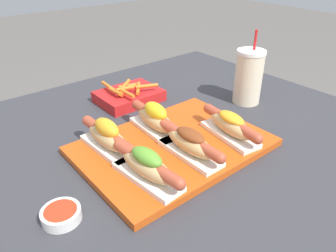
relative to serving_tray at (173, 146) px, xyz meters
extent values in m
cube|color=#333338|center=(0.02, 0.03, -0.37)|extent=(1.21, 1.08, 0.73)
cube|color=#CC4C14|center=(0.00, 0.00, 0.00)|extent=(0.46, 0.32, 0.02)
cube|color=white|center=(-0.13, -0.07, 0.02)|extent=(0.07, 0.17, 0.01)
ellipsoid|color=tan|center=(-0.13, -0.07, 0.04)|extent=(0.06, 0.15, 0.04)
cylinder|color=#AD472D|center=(-0.13, -0.07, 0.05)|extent=(0.04, 0.19, 0.03)
sphere|color=#AD472D|center=(-0.12, -0.17, 0.05)|extent=(0.03, 0.03, 0.03)
sphere|color=#AD472D|center=(-0.14, 0.02, 0.05)|extent=(0.03, 0.03, 0.03)
ellipsoid|color=#5B992D|center=(-0.13, -0.07, 0.07)|extent=(0.05, 0.09, 0.03)
cube|color=white|center=(0.00, -0.06, 0.02)|extent=(0.06, 0.17, 0.01)
ellipsoid|color=tan|center=(0.00, -0.06, 0.04)|extent=(0.05, 0.15, 0.04)
cylinder|color=#AD472D|center=(0.00, -0.06, 0.05)|extent=(0.03, 0.19, 0.03)
sphere|color=#AD472D|center=(0.00, -0.16, 0.05)|extent=(0.03, 0.03, 0.03)
sphere|color=#AD472D|center=(0.00, 0.03, 0.05)|extent=(0.03, 0.03, 0.03)
ellipsoid|color=brown|center=(0.00, -0.06, 0.06)|extent=(0.04, 0.08, 0.02)
cube|color=white|center=(0.13, -0.07, 0.02)|extent=(0.08, 0.18, 0.01)
ellipsoid|color=tan|center=(0.13, -0.07, 0.04)|extent=(0.07, 0.15, 0.04)
cylinder|color=#AD472D|center=(0.13, -0.07, 0.05)|extent=(0.05, 0.19, 0.03)
sphere|color=#AD472D|center=(0.12, -0.16, 0.05)|extent=(0.03, 0.03, 0.03)
sphere|color=#AD472D|center=(0.15, 0.02, 0.05)|extent=(0.03, 0.03, 0.03)
ellipsoid|color=gold|center=(0.13, -0.07, 0.06)|extent=(0.05, 0.09, 0.02)
cube|color=white|center=(-0.14, 0.08, 0.02)|extent=(0.07, 0.17, 0.01)
ellipsoid|color=tan|center=(-0.14, 0.08, 0.04)|extent=(0.05, 0.15, 0.04)
cylinder|color=#AD472D|center=(-0.14, 0.08, 0.05)|extent=(0.03, 0.19, 0.03)
sphere|color=#AD472D|center=(-0.13, -0.02, 0.05)|extent=(0.03, 0.03, 0.03)
sphere|color=#AD472D|center=(-0.14, 0.17, 0.05)|extent=(0.03, 0.03, 0.03)
ellipsoid|color=gold|center=(-0.14, 0.08, 0.07)|extent=(0.04, 0.08, 0.04)
cube|color=white|center=(0.00, 0.07, 0.02)|extent=(0.07, 0.17, 0.01)
ellipsoid|color=tan|center=(0.00, 0.07, 0.04)|extent=(0.06, 0.15, 0.04)
cylinder|color=#AD472D|center=(0.00, 0.07, 0.05)|extent=(0.04, 0.19, 0.03)
sphere|color=#AD472D|center=(0.00, -0.02, 0.05)|extent=(0.03, 0.03, 0.03)
sphere|color=#AD472D|center=(0.01, 0.17, 0.05)|extent=(0.03, 0.03, 0.03)
ellipsoid|color=yellow|center=(0.00, 0.07, 0.07)|extent=(0.04, 0.08, 0.04)
cylinder|color=silver|center=(-0.31, -0.05, 0.00)|extent=(0.07, 0.07, 0.02)
cylinder|color=red|center=(-0.31, -0.05, 0.01)|extent=(0.06, 0.06, 0.01)
cylinder|color=beige|center=(0.36, 0.06, 0.07)|extent=(0.09, 0.09, 0.16)
cylinder|color=white|center=(0.36, 0.06, 0.16)|extent=(0.09, 0.09, 0.01)
cylinder|color=red|center=(0.37, 0.06, 0.19)|extent=(0.01, 0.01, 0.06)
cube|color=red|center=(0.07, 0.31, 0.01)|extent=(0.19, 0.15, 0.03)
cylinder|color=orange|center=(0.02, 0.35, 0.04)|extent=(0.02, 0.08, 0.01)
cylinder|color=orange|center=(0.06, 0.30, 0.04)|extent=(0.06, 0.03, 0.01)
cylinder|color=orange|center=(0.08, 0.33, 0.04)|extent=(0.06, 0.05, 0.01)
cylinder|color=orange|center=(0.09, 0.33, 0.03)|extent=(0.07, 0.03, 0.01)
cylinder|color=orange|center=(0.02, 0.30, 0.04)|extent=(0.01, 0.06, 0.01)
cylinder|color=orange|center=(0.11, 0.26, 0.05)|extent=(0.07, 0.04, 0.01)
cylinder|color=orange|center=(0.09, 0.29, 0.04)|extent=(0.06, 0.08, 0.01)
cylinder|color=orange|center=(0.04, 0.27, 0.04)|extent=(0.01, 0.08, 0.01)
cylinder|color=orange|center=(0.04, 0.30, 0.04)|extent=(0.04, 0.07, 0.01)
camera|label=1|loc=(-0.45, -0.52, 0.45)|focal=35.00mm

